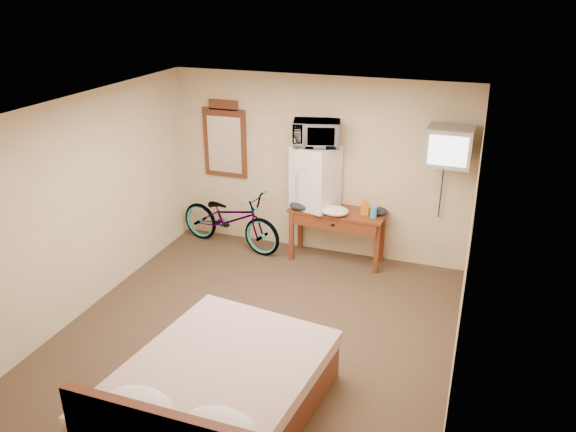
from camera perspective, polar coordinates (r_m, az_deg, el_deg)
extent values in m
plane|color=#483724|center=(6.38, -3.26, -11.85)|extent=(4.60, 4.60, 0.00)
plane|color=silver|center=(5.37, -3.86, 10.66)|extent=(4.60, 4.60, 0.00)
cube|color=beige|center=(7.79, 3.03, 5.02)|extent=(4.20, 0.04, 2.50)
cube|color=beige|center=(4.04, -16.64, -14.31)|extent=(4.20, 0.04, 2.50)
cube|color=beige|center=(6.81, -20.06, 0.95)|extent=(0.04, 4.60, 2.50)
cube|color=beige|center=(5.38, 17.65, -4.58)|extent=(0.04, 4.60, 2.50)
cube|color=beige|center=(7.91, 2.40, 2.78)|extent=(0.08, 0.01, 0.13)
cube|color=maroon|center=(7.64, 5.07, 0.45)|extent=(1.32, 0.56, 0.04)
cube|color=maroon|center=(7.77, 0.35, -2.08)|extent=(0.06, 0.06, 0.71)
cube|color=maroon|center=(7.51, 8.99, -3.33)|extent=(0.06, 0.06, 0.71)
cube|color=maroon|center=(8.12, 1.27, -0.96)|extent=(0.06, 0.06, 0.71)
cube|color=maroon|center=(7.86, 9.55, -2.12)|extent=(0.06, 0.06, 0.71)
cube|color=maroon|center=(7.49, 4.62, -0.86)|extent=(1.17, 0.10, 0.16)
cube|color=black|center=(7.47, 4.58, -0.91)|extent=(0.05, 0.02, 0.03)
cube|color=white|center=(7.59, 2.82, 4.00)|extent=(0.66, 0.64, 0.86)
cube|color=#A5A5A0|center=(7.30, 2.26, 4.67)|extent=(0.53, 0.01, 0.00)
cylinder|color=#A5A5A0|center=(7.43, 0.83, 3.17)|extent=(0.02, 0.02, 0.31)
imported|color=white|center=(7.42, 2.91, 8.39)|extent=(0.69, 0.55, 0.34)
cube|color=orange|center=(7.50, 7.81, 0.90)|extent=(0.11, 0.08, 0.21)
cylinder|color=#3C92CC|center=(7.43, 8.69, 0.39)|extent=(0.08, 0.08, 0.15)
ellipsoid|color=white|center=(7.46, 4.76, 0.53)|extent=(0.38, 0.29, 0.12)
ellipsoid|color=black|center=(7.61, 1.24, 1.06)|extent=(0.30, 0.22, 0.11)
ellipsoid|color=black|center=(7.54, 9.23, 0.49)|extent=(0.22, 0.18, 0.10)
cube|color=black|center=(7.38, 16.15, 6.53)|extent=(0.14, 0.02, 0.14)
cylinder|color=black|center=(7.34, 16.12, 6.44)|extent=(0.05, 0.30, 0.05)
cube|color=#A5A5A0|center=(7.10, 16.08, 6.84)|extent=(0.54, 0.46, 0.47)
cube|color=white|center=(6.88, 15.93, 6.36)|extent=(0.45, 0.02, 0.36)
cube|color=black|center=(7.32, 16.22, 7.30)|extent=(0.34, 0.02, 0.29)
cube|color=brown|center=(8.19, -6.41, 7.37)|extent=(0.66, 0.04, 1.00)
cube|color=brown|center=(8.06, -6.59, 11.14)|extent=(0.44, 0.04, 0.14)
cube|color=white|center=(8.18, -6.47, 7.20)|extent=(0.52, 0.01, 0.82)
imported|color=black|center=(8.17, -5.88, -0.26)|extent=(1.75, 0.89, 0.88)
cube|color=brown|center=(5.27, -7.12, -17.95)|extent=(1.74, 2.18, 0.40)
cube|color=beige|center=(5.11, -7.26, -15.83)|extent=(1.78, 2.22, 0.14)
ellipsoid|color=white|center=(4.76, -14.99, -17.95)|extent=(0.57, 0.35, 0.20)
ellipsoid|color=white|center=(4.47, -6.94, -20.41)|extent=(0.57, 0.35, 0.20)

